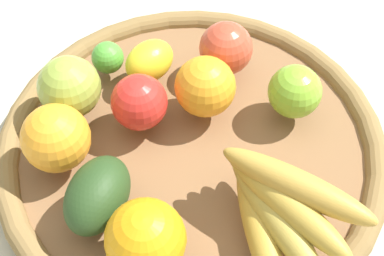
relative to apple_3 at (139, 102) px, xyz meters
name	(u,v)px	position (x,y,z in m)	size (l,w,h in m)	color
ground_plane	(192,158)	(0.05, 0.05, -0.08)	(2.40, 2.40, 0.00)	beige
basket	(192,148)	(0.05, 0.05, -0.05)	(0.47, 0.47, 0.04)	brown
apple_3	(139,102)	(0.00, 0.00, 0.00)	(0.07, 0.07, 0.07)	red
apple_2	(296,94)	(0.05, 0.18, 0.00)	(0.06, 0.06, 0.06)	#7DB32E
orange_2	(145,239)	(0.17, -0.05, 0.01)	(0.08, 0.08, 0.08)	orange
banana_bunch	(280,209)	(0.19, 0.09, 0.00)	(0.17, 0.14, 0.08)	#B28B31
avocado	(98,195)	(0.10, -0.08, 0.00)	(0.09, 0.06, 0.06)	#26401C
lemon_0	(150,61)	(-0.07, 0.03, -0.01)	(0.07, 0.05, 0.05)	yellow
apple_0	(226,48)	(-0.05, 0.13, 0.00)	(0.07, 0.07, 0.07)	#C5452E
apple_1	(69,87)	(-0.05, -0.07, 0.00)	(0.08, 0.08, 0.08)	#8FA53D
orange_1	(56,138)	(0.02, -0.10, 0.01)	(0.08, 0.08, 0.08)	orange
lime_0	(108,58)	(-0.10, -0.01, -0.01)	(0.04, 0.04, 0.04)	#4D9E34
orange_0	(205,87)	(0.01, 0.08, 0.00)	(0.07, 0.07, 0.07)	orange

